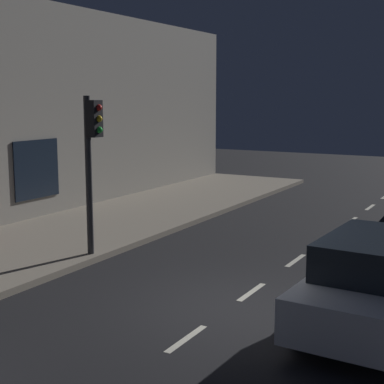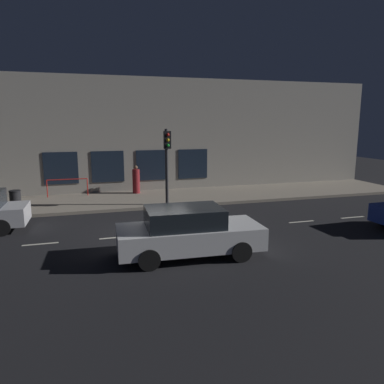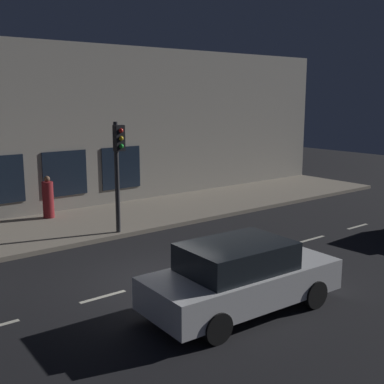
% 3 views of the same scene
% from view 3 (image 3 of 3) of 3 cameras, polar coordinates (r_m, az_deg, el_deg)
% --- Properties ---
extents(ground_plane, '(60.00, 60.00, 0.00)m').
position_cam_3_polar(ground_plane, '(12.90, -3.87, -10.29)').
color(ground_plane, black).
extents(sidewalk, '(4.50, 32.00, 0.15)m').
position_cam_3_polar(sidewalk, '(18.14, -15.12, -4.08)').
color(sidewalk, gray).
rests_on(sidewalk, ground).
extents(building_facade, '(0.65, 32.00, 6.78)m').
position_cam_3_polar(building_facade, '(19.97, -18.50, 6.73)').
color(building_facade, gray).
rests_on(building_facade, ground).
extents(lane_centre_line, '(0.12, 27.20, 0.01)m').
position_cam_3_polar(lane_centre_line, '(13.45, -0.31, -9.34)').
color(lane_centre_line, beige).
rests_on(lane_centre_line, ground).
extents(traffic_light, '(0.50, 0.32, 3.72)m').
position_cam_3_polar(traffic_light, '(16.39, -8.56, 3.77)').
color(traffic_light, '#2D2D30').
rests_on(traffic_light, sidewalk).
extents(parked_car_2, '(2.09, 4.59, 1.58)m').
position_cam_3_polar(parked_car_2, '(11.02, 5.66, -9.71)').
color(parked_car_2, silver).
rests_on(parked_car_2, ground).
extents(pedestrian_0, '(0.56, 0.56, 1.60)m').
position_cam_3_polar(pedestrian_0, '(19.37, -16.33, -0.77)').
color(pedestrian_0, maroon).
rests_on(pedestrian_0, sidewalk).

